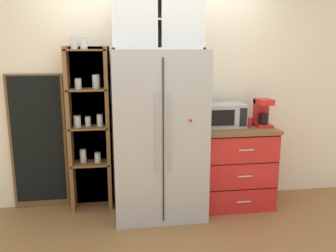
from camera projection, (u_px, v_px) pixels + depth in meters
The scene contains 12 objects.
ground_plane at pixel (159, 211), 3.91m from camera, with size 10.70×10.70×0.00m, color olive.
wall_back_cream at pixel (154, 93), 4.03m from camera, with size 5.00×0.10×2.55m, color silver.
refrigerator at pixel (159, 134), 3.72m from camera, with size 0.95×0.73×1.76m.
pantry_shelf_column at pixel (89, 125), 3.87m from camera, with size 0.49×0.30×1.89m.
counter_cabinet at pixel (236, 166), 4.01m from camera, with size 0.81×0.59×0.92m.
microwave at pixel (224, 115), 3.92m from camera, with size 0.44×0.33×0.26m.
coffee_maker at pixel (262, 112), 3.93m from camera, with size 0.17×0.20×0.31m.
mug_cream at pixel (236, 122), 3.97m from camera, with size 0.12×0.09×0.09m.
mug_red at pixel (248, 122), 3.95m from camera, with size 0.12×0.09×0.10m.
bottle_green at pixel (240, 118), 3.84m from camera, with size 0.07×0.07×0.26m.
upper_cabinet at pixel (157, 20), 3.52m from camera, with size 0.91×0.32×0.57m.
chalkboard_menu at pixel (38, 142), 3.87m from camera, with size 0.60×0.04×1.51m.
Camera 1 is at (-0.44, -3.59, 1.75)m, focal length 37.53 mm.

